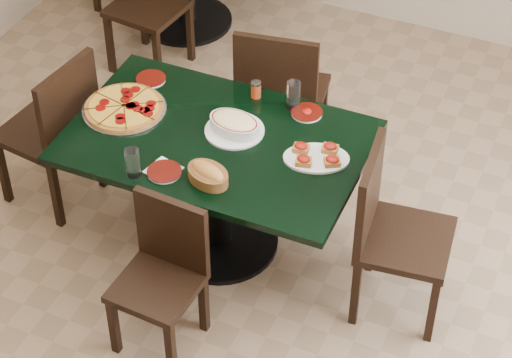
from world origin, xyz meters
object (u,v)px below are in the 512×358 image
at_px(main_table, 217,166).
at_px(bread_basket, 208,174).
at_px(chair_near, 164,268).
at_px(pepperoni_pizza, 124,108).
at_px(chair_left, 57,125).
at_px(chair_far, 280,92).
at_px(chair_right, 389,225).
at_px(bruschetta_platter, 316,156).
at_px(lasagna_casserole, 234,124).

relative_size(main_table, bread_basket, 5.68).
relative_size(chair_near, pepperoni_pizza, 1.85).
bearing_deg(bread_basket, pepperoni_pizza, 172.97).
xyz_separation_m(main_table, chair_left, (-0.96, -0.02, -0.03)).
bearing_deg(chair_far, pepperoni_pizza, 40.45).
distance_m(main_table, chair_near, 0.67).
relative_size(chair_right, bread_basket, 3.60).
xyz_separation_m(chair_near, bread_basket, (0.08, 0.36, 0.34)).
distance_m(chair_near, bruschetta_platter, 0.92).
bearing_deg(chair_left, bruschetta_platter, 100.69).
relative_size(main_table, chair_left, 1.57).
height_order(main_table, bruschetta_platter, bruschetta_platter).
relative_size(pepperoni_pizza, bread_basket, 1.66).
bearing_deg(chair_left, main_table, 99.17).
bearing_deg(chair_left, bread_basket, 83.11).
relative_size(pepperoni_pizza, bruschetta_platter, 1.14).
distance_m(chair_near, chair_right, 1.12).
bearing_deg(main_table, pepperoni_pizza, 177.97).
height_order(pepperoni_pizza, bruschetta_platter, bruschetta_platter).
height_order(chair_far, bread_basket, chair_far).
relative_size(chair_right, lasagna_casserole, 3.13).
relative_size(main_table, chair_far, 1.51).
xyz_separation_m(main_table, chair_far, (0.05, 0.72, -0.00)).
relative_size(chair_right, bruschetta_platter, 2.47).
xyz_separation_m(chair_far, bread_basket, (0.05, -1.02, 0.22)).
bearing_deg(chair_right, main_table, 81.28).
bearing_deg(bruschetta_platter, chair_near, -145.44).
relative_size(chair_far, chair_right, 1.05).
height_order(chair_far, bruschetta_platter, chair_far).
distance_m(chair_far, chair_left, 1.26).
distance_m(chair_right, bread_basket, 0.92).
relative_size(chair_far, bread_basket, 3.77).
xyz_separation_m(chair_right, lasagna_casserole, (-0.88, 0.12, 0.26)).
bearing_deg(main_table, bruschetta_platter, 5.29).
bearing_deg(bread_basket, chair_right, 36.96).
bearing_deg(bruschetta_platter, pepperoni_pizza, 161.48).
height_order(chair_right, lasagna_casserole, chair_right).
height_order(bread_basket, bruschetta_platter, bread_basket).
xyz_separation_m(bread_basket, bruschetta_platter, (0.42, 0.35, -0.02)).
distance_m(chair_right, chair_left, 1.91).
bearing_deg(lasagna_casserole, main_table, -115.89).
bearing_deg(chair_right, chair_near, 117.48).
distance_m(main_table, chair_right, 0.94).
bearing_deg(chair_right, pepperoni_pizza, 81.42).
distance_m(chair_right, pepperoni_pizza, 1.50).
height_order(chair_right, bruschetta_platter, chair_right).
bearing_deg(chair_left, chair_far, 133.87).
bearing_deg(bruschetta_platter, chair_far, 104.66).
bearing_deg(bread_basket, lasagna_casserole, 115.05).
relative_size(chair_far, bruschetta_platter, 2.58).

